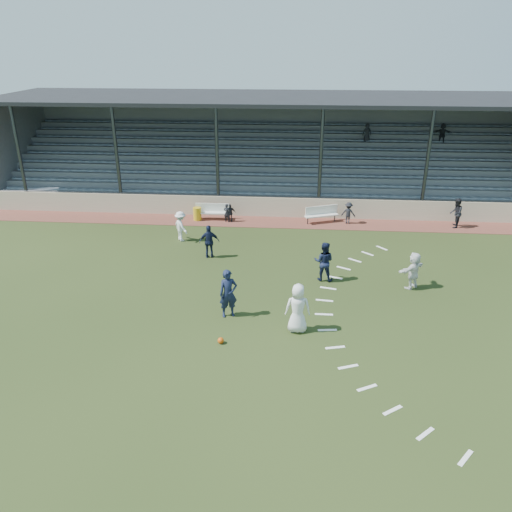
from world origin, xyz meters
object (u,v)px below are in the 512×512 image
at_px(bench_left, 212,210).
at_px(trash_bin, 197,214).
at_px(bench_right, 322,213).
at_px(football, 221,341).
at_px(player_navy_lead, 228,294).
at_px(player_white_lead, 298,308).
at_px(official, 456,213).

bearing_deg(bench_left, trash_bin, -165.54).
bearing_deg(bench_right, football, -128.93).
height_order(bench_right, football, bench_right).
height_order(bench_left, football, bench_left).
bearing_deg(bench_left, bench_right, -0.90).
bearing_deg(bench_right, player_navy_lead, -131.53).
height_order(trash_bin, player_navy_lead, player_navy_lead).
relative_size(bench_left, football, 9.02).
xyz_separation_m(bench_left, player_navy_lead, (2.43, -11.12, 0.37)).
relative_size(bench_left, player_navy_lead, 1.05).
distance_m(player_white_lead, official, 14.68).
relative_size(trash_bin, football, 3.44).
height_order(bench_left, player_white_lead, player_white_lead).
xyz_separation_m(player_white_lead, official, (8.84, 11.72, -0.08)).
bearing_deg(bench_right, player_white_lead, -118.26).
relative_size(football, player_navy_lead, 0.12).
height_order(bench_right, player_white_lead, player_white_lead).
distance_m(football, official, 17.20).
height_order(trash_bin, official, official).
bearing_deg(player_white_lead, player_navy_lead, -20.39).
distance_m(football, player_white_lead, 2.98).
relative_size(player_white_lead, player_navy_lead, 0.98).
distance_m(player_white_lead, player_navy_lead, 2.78).
bearing_deg(football, player_navy_lead, 89.05).
bearing_deg(trash_bin, bench_left, 15.49).
bearing_deg(football, player_white_lead, 21.38).
distance_m(bench_left, official, 13.92).
height_order(football, player_navy_lead, player_navy_lead).
bearing_deg(football, official, 47.96).
bearing_deg(official, player_white_lead, -18.71).
relative_size(bench_left, official, 1.20).
relative_size(bench_left, trash_bin, 2.63).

